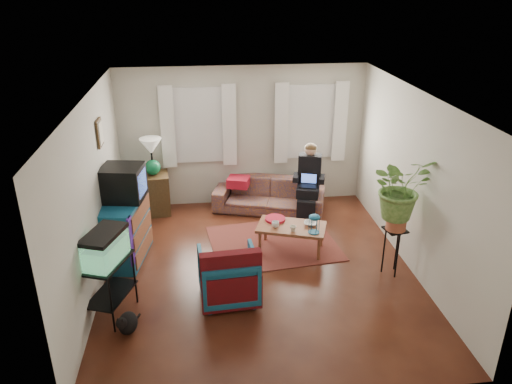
{
  "coord_description": "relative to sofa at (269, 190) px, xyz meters",
  "views": [
    {
      "loc": [
        -0.78,
        -6.3,
        4.06
      ],
      "look_at": [
        0.0,
        0.4,
        1.1
      ],
      "focal_mm": 35.0,
      "sensor_mm": 36.0,
      "label": 1
    }
  ],
  "objects": [
    {
      "name": "dresser",
      "position": [
        -2.43,
        -1.46,
        0.09
      ],
      "size": [
        0.71,
        1.15,
        0.97
      ],
      "primitive_type": "cube",
      "rotation": [
        0.0,
        0.0,
        -0.17
      ],
      "color": "navy",
      "rests_on": "floor"
    },
    {
      "name": "snack_tray",
      "position": [
        -0.09,
        -1.29,
        0.06
      ],
      "size": [
        0.41,
        0.41,
        0.04
      ],
      "primitive_type": "cylinder",
      "rotation": [
        0.0,
        0.0,
        -0.33
      ],
      "color": "#B21414",
      "rests_on": "coffee_table"
    },
    {
      "name": "armchair",
      "position": [
        -0.93,
        -2.69,
        -0.0
      ],
      "size": [
        0.81,
        0.76,
        0.78
      ],
      "primitive_type": "imported",
      "rotation": [
        0.0,
        0.0,
        3.21
      ],
      "color": "navy",
      "rests_on": "floor"
    },
    {
      "name": "birdcage",
      "position": [
        0.44,
        -1.78,
        0.2
      ],
      "size": [
        0.22,
        0.22,
        0.31
      ],
      "primitive_type": null,
      "rotation": [
        0.0,
        0.0,
        -0.33
      ],
      "color": "#115B6B",
      "rests_on": "coffee_table"
    },
    {
      "name": "coffee_table",
      "position": [
        0.14,
        -1.52,
        -0.17
      ],
      "size": [
        1.18,
        0.89,
        0.44
      ],
      "primitive_type": "cube",
      "rotation": [
        0.0,
        0.0,
        -0.33
      ],
      "color": "olive",
      "rests_on": "floor"
    },
    {
      "name": "window_right",
      "position": [
        0.81,
        0.43,
        1.16
      ],
      "size": [
        1.08,
        0.04,
        1.38
      ],
      "primitive_type": "cube",
      "color": "white",
      "rests_on": "wall_back"
    },
    {
      "name": "side_table",
      "position": [
        -2.09,
        0.13,
        -0.02
      ],
      "size": [
        0.57,
        0.57,
        0.75
      ],
      "primitive_type": "cube",
      "rotation": [
        0.0,
        0.0,
        0.1
      ],
      "color": "#372214",
      "rests_on": "floor"
    },
    {
      "name": "potted_plant",
      "position": [
        1.48,
        -2.34,
        0.84
      ],
      "size": [
        0.96,
        0.87,
        0.92
      ],
      "primitive_type": "imported",
      "rotation": [
        0.0,
        0.0,
        0.2
      ],
      "color": "#599947",
      "rests_on": "plant_stand"
    },
    {
      "name": "curtains_right",
      "position": [
        0.81,
        0.35,
        1.16
      ],
      "size": [
        1.36,
        0.06,
        1.5
      ],
      "primitive_type": "cube",
      "color": "white",
      "rests_on": "wall_back"
    },
    {
      "name": "crt_tv",
      "position": [
        -2.39,
        -1.36,
        0.83
      ],
      "size": [
        0.67,
        0.63,
        0.51
      ],
      "primitive_type": "cube",
      "rotation": [
        0.0,
        0.0,
        -0.17
      ],
      "color": "black",
      "rests_on": "dresser"
    },
    {
      "name": "wall_front",
      "position": [
        -0.44,
        -4.55,
        0.91
      ],
      "size": [
        4.5,
        0.01,
        2.6
      ],
      "primitive_type": "cube",
      "color": "silver",
      "rests_on": "floor"
    },
    {
      "name": "wall_right",
      "position": [
        1.81,
        -2.05,
        0.91
      ],
      "size": [
        0.01,
        5.0,
        2.6
      ],
      "primitive_type": "cube",
      "color": "silver",
      "rests_on": "floor"
    },
    {
      "name": "plant_stand",
      "position": [
        1.48,
        -2.34,
        -0.03
      ],
      "size": [
        0.36,
        0.36,
        0.73
      ],
      "primitive_type": "cube",
      "rotation": [
        0.0,
        0.0,
        0.2
      ],
      "color": "black",
      "rests_on": "floor"
    },
    {
      "name": "cup_a",
      "position": [
        -0.12,
        -1.53,
        0.09
      ],
      "size": [
        0.15,
        0.15,
        0.09
      ],
      "primitive_type": "imported",
      "rotation": [
        0.0,
        0.0,
        -0.33
      ],
      "color": "white",
      "rests_on": "coffee_table"
    },
    {
      "name": "window_left",
      "position": [
        -1.24,
        0.43,
        1.16
      ],
      "size": [
        1.08,
        0.04,
        1.38
      ],
      "primitive_type": "cube",
      "color": "white",
      "rests_on": "wall_back"
    },
    {
      "name": "aquarium_stand",
      "position": [
        -2.44,
        -2.88,
        0.01
      ],
      "size": [
        0.62,
        0.8,
        0.8
      ],
      "primitive_type": "cube",
      "rotation": [
        0.0,
        0.0,
        -0.35
      ],
      "color": "black",
      "rests_on": "floor"
    },
    {
      "name": "aquarium",
      "position": [
        -2.44,
        -2.88,
        0.61
      ],
      "size": [
        0.56,
        0.73,
        0.42
      ],
      "primitive_type": "cube",
      "rotation": [
        0.0,
        0.0,
        -0.35
      ],
      "color": "#7FD899",
      "rests_on": "aquarium_stand"
    },
    {
      "name": "ceiling",
      "position": [
        -0.44,
        -2.05,
        2.21
      ],
      "size": [
        4.5,
        5.0,
        0.01
      ],
      "primitive_type": "cube",
      "color": "white",
      "rests_on": "wall_back"
    },
    {
      "name": "wall_left",
      "position": [
        -2.69,
        -2.05,
        0.91
      ],
      "size": [
        0.01,
        5.0,
        2.6
      ],
      "primitive_type": "cube",
      "color": "silver",
      "rests_on": "floor"
    },
    {
      "name": "cup_b",
      "position": [
        0.13,
        -1.7,
        0.09
      ],
      "size": [
        0.12,
        0.12,
        0.09
      ],
      "primitive_type": "imported",
      "rotation": [
        0.0,
        0.0,
        -0.33
      ],
      "color": "beige",
      "rests_on": "coffee_table"
    },
    {
      "name": "black_cat",
      "position": [
        -2.21,
        -3.24,
        -0.24
      ],
      "size": [
        0.34,
        0.42,
        0.31
      ],
      "primitive_type": "ellipsoid",
      "rotation": [
        0.0,
        0.0,
        -0.35
      ],
      "color": "black",
      "rests_on": "floor"
    },
    {
      "name": "floor",
      "position": [
        -0.44,
        -2.05,
        -0.39
      ],
      "size": [
        4.5,
        5.0,
        0.01
      ],
      "primitive_type": "cube",
      "color": "#4F2B14",
      "rests_on": "ground"
    },
    {
      "name": "area_rug",
      "position": [
        -0.11,
        -1.28,
        -0.38
      ],
      "size": [
        2.17,
        1.82,
        0.01
      ],
      "primitive_type": "cube",
      "rotation": [
        0.0,
        0.0,
        0.12
      ],
      "color": "brown",
      "rests_on": "floor"
    },
    {
      "name": "table_lamp",
      "position": [
        -2.09,
        0.13,
        0.68
      ],
      "size": [
        0.42,
        0.42,
        0.69
      ],
      "primitive_type": null,
      "rotation": [
        0.0,
        0.0,
        0.1
      ],
      "color": "white",
      "rests_on": "side_table"
    },
    {
      "name": "bowl",
      "position": [
        0.44,
        -1.53,
        0.07
      ],
      "size": [
        0.26,
        0.26,
        0.05
      ],
      "primitive_type": "imported",
      "rotation": [
        0.0,
        0.0,
        -0.33
      ],
      "color": "white",
      "rests_on": "coffee_table"
    },
    {
      "name": "curtains_left",
      "position": [
        -1.24,
        0.35,
        1.16
      ],
      "size": [
        1.36,
        0.06,
        1.5
      ],
      "primitive_type": "cube",
      "color": "white",
      "rests_on": "wall_back"
    },
    {
      "name": "sofa",
      "position": [
        0.0,
        0.0,
        0.0
      ],
      "size": [
        2.15,
        1.34,
        0.78
      ],
      "primitive_type": "imported",
      "rotation": [
        0.0,
        0.0,
        -0.3
      ],
      "color": "brown",
      "rests_on": "floor"
    },
    {
      "name": "wall_back",
      "position": [
        -0.44,
        0.45,
        0.91
      ],
      "size": [
        4.5,
        0.01,
        2.6
      ],
      "primitive_type": "cube",
      "color": "silver",
      "rests_on": "floor"
    },
    {
      "name": "picture_frame",
      "position": [
        -2.65,
        -1.2,
        1.56
      ],
      "size": [
        0.04,
        0.32,
        0.4
      ],
      "primitive_type": "cube",
      "color": "#3D2616",
      "rests_on": "wall_left"
    },
    {
      "name": "seated_person",
      "position": [
        0.69,
        -0.21,
        0.21
      ],
      "size": [
        0.66,
        0.74,
        1.19
      ],
      "primitive_type": null,
      "rotation": [
        0.0,
        0.0,
        -0.3
      ],
      "color": "black",
      "rests_on": "sofa"
    },
    {
      "name": "serape_throw",
      "position": [
        -0.91,
        -2.99,
        0.16
      ],
      "size": [
        0.79,
        0.24,
        0.64
      ],
      "primitive_type": "cube",
      "rotation": [
        0.0,
        0.0,
        0.07
      ],
      "color": "#9E0A0A",
      "rests_on": "armchair"
    }
  ]
}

